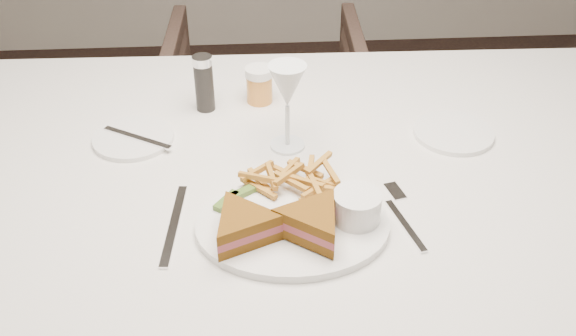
# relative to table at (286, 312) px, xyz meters

# --- Properties ---
(table) EXTENTS (1.55, 1.05, 0.75)m
(table) POSITION_rel_table_xyz_m (0.00, 0.00, 0.00)
(table) COLOR silver
(table) RESTS_ON ground
(chair_far) EXTENTS (0.67, 0.63, 0.67)m
(chair_far) POSITION_rel_table_xyz_m (-0.01, 0.95, -0.04)
(chair_far) COLOR #46332B
(chair_far) RESTS_ON ground
(table_setting) EXTENTS (0.80, 0.63, 0.18)m
(table_setting) POSITION_rel_table_xyz_m (-0.00, -0.06, 0.41)
(table_setting) COLOR white
(table_setting) RESTS_ON table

